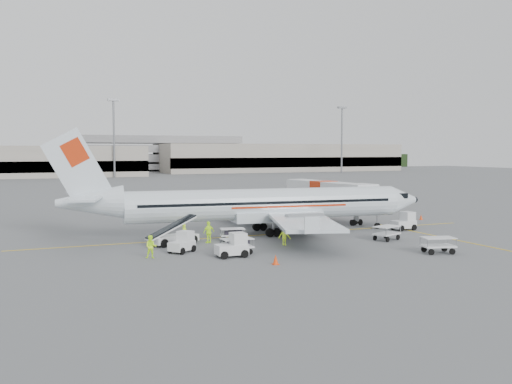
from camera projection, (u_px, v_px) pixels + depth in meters
The scene contains 25 objects.
ground at pixel (264, 235), 52.09m from camera, with size 360.00×360.00×0.00m, color #56595B.
stripe_lead at pixel (264, 235), 52.09m from camera, with size 44.00×0.20×0.01m, color yellow.
stripe_cross at pixel (446, 238), 50.15m from camera, with size 0.20×20.00×0.01m, color yellow.
terminal_east at pixel (280, 158), 212.10m from camera, with size 90.00×26.00×10.00m, color gray, non-canonical shape.
parking_garage at pixel (152, 152), 208.34m from camera, with size 62.00×24.00×14.00m, color slate, non-canonical shape.
treeline at pixel (77, 163), 212.76m from camera, with size 300.00×3.00×6.00m, color black, non-canonical shape.
mast_center at pixel (114, 139), 161.70m from camera, with size 3.20×1.20×22.00m, color slate, non-canonical shape.
mast_east at pixel (342, 141), 190.71m from camera, with size 3.20×1.20×22.00m, color slate, non-canonical shape.
aircraft at pixel (266, 183), 52.49m from camera, with size 34.13×26.75×9.41m, color silver, non-canonical shape.
jet_bridge at pixel (324, 200), 63.84m from camera, with size 3.08×16.41×4.31m, color silver, non-canonical shape.
belt_loader at pixel (174, 227), 46.66m from camera, with size 5.32×2.00×2.88m, color silver, non-canonical shape.
tug_fore at pixel (403, 221), 55.19m from camera, with size 2.28×1.31×1.76m, color silver, non-canonical shape.
tug_mid at pixel (232, 245), 41.21m from camera, with size 2.26×1.29×1.75m, color silver, non-canonical shape.
tug_aft at pixel (182, 242), 43.06m from camera, with size 2.05×1.17×1.58m, color silver, non-canonical shape.
cart_loaded_a at pixel (232, 234), 48.72m from camera, with size 2.07×1.22×1.08m, color silver, non-canonical shape.
cart_loaded_b at pixel (237, 246), 42.42m from camera, with size 2.29×1.36×1.20m, color silver, non-canonical shape.
cart_empty_a at pixel (387, 233), 48.97m from camera, with size 2.38×1.41×1.24m, color silver, non-canonical shape.
cart_empty_b at pixel (438, 245), 42.70m from camera, with size 2.37×1.40×1.24m, color silver, non-canonical shape.
cone_nose at pixel (421, 217), 63.54m from camera, with size 0.37×0.37×0.60m, color #EF3F0D.
cone_port at pixel (243, 215), 65.60m from camera, with size 0.36×0.36×0.59m, color #EF3F0D.
cone_stbd at pixel (276, 259), 38.53m from camera, with size 0.42×0.42×0.69m, color #EF3F0D.
crew_a at pixel (185, 233), 47.29m from camera, with size 0.61×0.40×1.66m, color #BCEE22.
crew_b at pixel (151, 247), 40.71m from camera, with size 0.81×0.63×1.67m, color #BCEE22.
crew_c at pixel (284, 236), 46.35m from camera, with size 1.03×0.59×1.59m, color #BCEE22.
crew_d at pixel (209, 232), 47.49m from camera, with size 1.06×0.44×1.81m, color #BCEE22.
Camera 1 is at (-20.75, -47.33, 7.71)m, focal length 40.00 mm.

